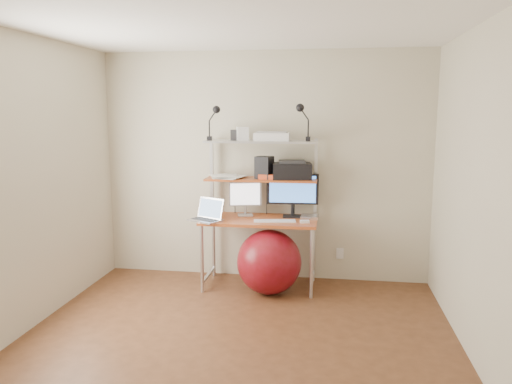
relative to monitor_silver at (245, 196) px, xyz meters
The scene contains 20 objects.
room 1.62m from the monitor_silver, 83.73° to the right, with size 3.60×3.60×3.60m.
computer_desk 0.19m from the monitor_silver, 25.16° to the right, with size 1.20×0.60×1.57m.
wall_outlet 1.23m from the monitor_silver, 11.06° to the left, with size 0.08×0.01×0.12m, color silver.
monitor_silver is the anchor object (origin of this frame).
monitor_black 0.51m from the monitor_silver, ahead, with size 0.55×0.17×0.54m.
laptop 0.48m from the monitor_silver, 139.55° to the right, with size 0.41×0.38×0.28m.
keyboard 0.48m from the monitor_silver, 36.50° to the right, with size 0.42×0.12×0.01m, color silver.
mouse 0.73m from the monitor_silver, 22.53° to the right, with size 0.09×0.06×0.03m, color silver.
mac_mini 0.72m from the monitor_silver, ahead, with size 0.18×0.18×0.03m, color silver.
phone 0.38m from the monitor_silver, 53.19° to the right, with size 0.07×0.13×0.01m, color black.
printer 0.58m from the monitor_silver, ahead, with size 0.44×0.33×0.19m.
nas_cube 0.38m from the monitor_silver, ahead, with size 0.16×0.16×0.23m, color black.
red_box 0.35m from the monitor_silver, 15.10° to the right, with size 0.19×0.13×0.05m, color #CA4320.
scanner 0.71m from the monitor_silver, ahead, with size 0.37×0.24×0.10m.
box_white 0.67m from the monitor_silver, 126.03° to the right, with size 0.12×0.10×0.14m, color silver.
box_grey 0.67m from the monitor_silver, behind, with size 0.11×0.11×0.11m, color #2B2B2E.
clip_lamp_left 0.92m from the monitor_silver, 159.91° to the right, with size 0.14×0.08×0.36m.
clip_lamp_right 1.07m from the monitor_silver, ahead, with size 0.15×0.08×0.38m.
exercise_ball 0.76m from the monitor_silver, 47.19° to the right, with size 0.66×0.66×0.66m, color maroon.
paper_stack 0.30m from the monitor_silver, behind, with size 0.43×0.41×0.03m.
Camera 1 is at (0.72, -3.62, 1.86)m, focal length 35.00 mm.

